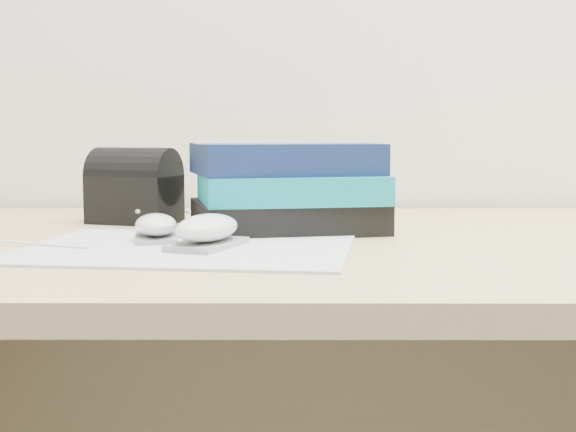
{
  "coord_description": "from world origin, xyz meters",
  "views": [
    {
      "loc": [
        -0.1,
        0.55,
        0.87
      ],
      "look_at": [
        -0.1,
        1.47,
        0.77
      ],
      "focal_mm": 50.0,
      "sensor_mm": 36.0,
      "label": 1
    }
  ],
  "objects_px": {
    "mouse_rear": "(156,227)",
    "book_stack": "(287,188)",
    "pouch": "(134,187)",
    "desk": "(360,397)",
    "mouse_front": "(207,231)"
  },
  "relations": [
    {
      "from": "book_stack",
      "to": "pouch",
      "type": "xyz_separation_m",
      "value": [
        -0.23,
        0.09,
        -0.01
      ]
    },
    {
      "from": "mouse_front",
      "to": "book_stack",
      "type": "xyz_separation_m",
      "value": [
        0.09,
        0.19,
        0.04
      ]
    },
    {
      "from": "mouse_rear",
      "to": "mouse_front",
      "type": "bearing_deg",
      "value": -41.37
    },
    {
      "from": "mouse_rear",
      "to": "mouse_front",
      "type": "distance_m",
      "value": 0.09
    },
    {
      "from": "mouse_rear",
      "to": "mouse_front",
      "type": "relative_size",
      "value": 0.82
    },
    {
      "from": "desk",
      "to": "pouch",
      "type": "distance_m",
      "value": 0.45
    },
    {
      "from": "book_stack",
      "to": "pouch",
      "type": "distance_m",
      "value": 0.25
    },
    {
      "from": "book_stack",
      "to": "mouse_front",
      "type": "bearing_deg",
      "value": -115.95
    },
    {
      "from": "mouse_rear",
      "to": "book_stack",
      "type": "distance_m",
      "value": 0.21
    },
    {
      "from": "book_stack",
      "to": "desk",
      "type": "bearing_deg",
      "value": -7.56
    },
    {
      "from": "desk",
      "to": "pouch",
      "type": "xyz_separation_m",
      "value": [
        -0.33,
        0.11,
        0.29
      ]
    },
    {
      "from": "pouch",
      "to": "desk",
      "type": "bearing_deg",
      "value": -17.63
    },
    {
      "from": "mouse_front",
      "to": "pouch",
      "type": "distance_m",
      "value": 0.31
    },
    {
      "from": "desk",
      "to": "book_stack",
      "type": "bearing_deg",
      "value": 172.44
    },
    {
      "from": "desk",
      "to": "book_stack",
      "type": "relative_size",
      "value": 5.63
    }
  ]
}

